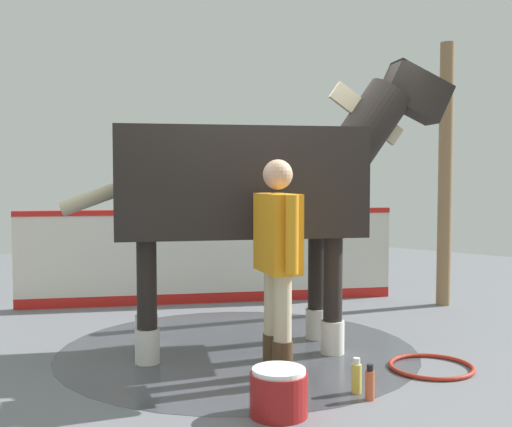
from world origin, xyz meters
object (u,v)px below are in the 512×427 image
at_px(horse, 251,185).
at_px(bottle_shampoo, 356,377).
at_px(bottle_spray, 370,384).
at_px(hose_coil, 431,367).
at_px(handler, 278,255).
at_px(wash_bucket, 279,392).

distance_m(horse, bottle_shampoo, 1.87).
relative_size(horse, bottle_spray, 11.42).
relative_size(horse, hose_coil, 4.18).
bearing_deg(handler, wash_bucket, 70.66).
distance_m(handler, bottle_spray, 1.10).
relative_size(bottle_spray, hose_coil, 0.37).
bearing_deg(bottle_shampoo, horse, -16.09).
bearing_deg(bottle_shampoo, handler, 13.42).
distance_m(wash_bucket, bottle_spray, 0.68).
height_order(bottle_shampoo, bottle_spray, bottle_shampoo).
xyz_separation_m(horse, wash_bucket, (-1.13, 1.04, -1.28)).
height_order(handler, bottle_spray, handler).
bearing_deg(bottle_shampoo, wash_bucket, 77.00).
xyz_separation_m(horse, handler, (-0.70, 0.51, -0.50)).
relative_size(bottle_shampoo, bottle_spray, 1.03).
distance_m(wash_bucket, bottle_shampoo, 0.69).
bearing_deg(bottle_spray, hose_coil, -90.83).
height_order(bottle_spray, hose_coil, bottle_spray).
height_order(handler, hose_coil, handler).
height_order(horse, wash_bucket, horse).
height_order(horse, bottle_shampoo, horse).
relative_size(handler, bottle_shampoo, 6.54).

